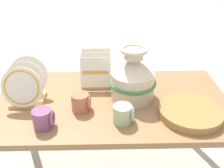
% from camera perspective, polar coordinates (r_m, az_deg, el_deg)
% --- Properties ---
extents(display_table, '(1.40, 0.77, 0.63)m').
position_cam_1_polar(display_table, '(1.61, 0.00, -5.61)').
color(display_table, olive).
rests_on(display_table, ground_plane).
extents(ceramic_vase, '(0.28, 0.28, 0.32)m').
position_cam_1_polar(ceramic_vase, '(1.53, 4.55, 1.43)').
color(ceramic_vase, beige).
rests_on(ceramic_vase, display_table).
extents(dish_rack_round_plates, '(0.23, 0.21, 0.25)m').
position_cam_1_polar(dish_rack_round_plates, '(1.58, -18.26, -0.85)').
color(dish_rack_round_plates, tan).
rests_on(dish_rack_round_plates, display_table).
extents(dish_rack_square_plates, '(0.19, 0.20, 0.21)m').
position_cam_1_polar(dish_rack_square_plates, '(1.72, -3.49, 2.13)').
color(dish_rack_square_plates, tan).
rests_on(dish_rack_square_plates, display_table).
extents(wicker_charger_stack, '(0.35, 0.35, 0.04)m').
position_cam_1_polar(wicker_charger_stack, '(1.49, 16.71, -5.87)').
color(wicker_charger_stack, olive).
rests_on(wicker_charger_stack, display_table).
extents(mug_sage_glaze, '(0.11, 0.10, 0.10)m').
position_cam_1_polar(mug_sage_glaze, '(1.36, 2.50, -6.58)').
color(mug_sage_glaze, '#9EB28E').
rests_on(mug_sage_glaze, display_table).
extents(mug_terracotta_glaze, '(0.11, 0.10, 0.10)m').
position_cam_1_polar(mug_terracotta_glaze, '(1.47, -6.72, -3.95)').
color(mug_terracotta_glaze, '#B76647').
rests_on(mug_terracotta_glaze, display_table).
extents(mug_plum_glaze, '(0.11, 0.10, 0.10)m').
position_cam_1_polar(mug_plum_glaze, '(1.38, -14.69, -7.32)').
color(mug_plum_glaze, '#7A4770').
rests_on(mug_plum_glaze, display_table).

